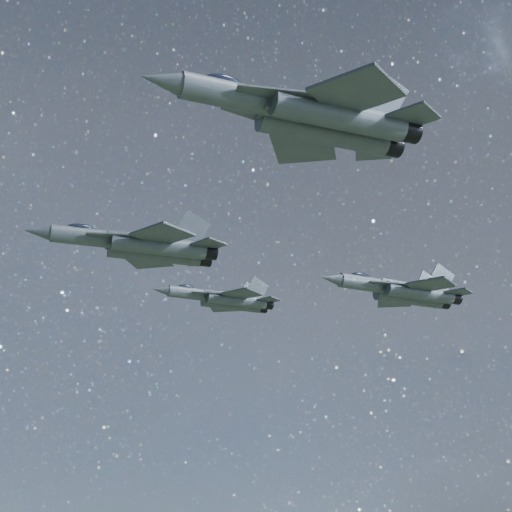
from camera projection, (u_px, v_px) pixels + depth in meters
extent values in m
cylinder|color=#394147|center=(94.00, 238.00, 72.32)|extent=(7.95, 2.70, 1.64)
cone|color=#394147|center=(37.00, 232.00, 70.84)|extent=(2.71, 1.81, 1.48)
ellipsoid|color=black|center=(81.00, 228.00, 72.22)|extent=(2.64, 1.44, 0.81)
cube|color=#394147|center=(153.00, 245.00, 73.90)|extent=(8.78, 2.75, 1.37)
cylinder|color=#394147|center=(159.00, 246.00, 72.92)|extent=(9.00, 2.85, 1.64)
cylinder|color=#394147|center=(155.00, 253.00, 74.80)|extent=(9.00, 2.85, 1.64)
cylinder|color=black|center=(209.00, 252.00, 74.33)|extent=(1.57, 1.69, 1.52)
cylinder|color=black|center=(204.00, 259.00, 76.22)|extent=(1.57, 1.69, 1.52)
cube|color=#394147|center=(117.00, 236.00, 71.55)|extent=(5.54, 1.45, 0.13)
cube|color=#394147|center=(112.00, 246.00, 74.10)|extent=(5.56, 2.87, 0.13)
cube|color=#394147|center=(162.00, 234.00, 70.66)|extent=(5.98, 6.05, 0.21)
cube|color=#394147|center=(148.00, 260.00, 77.08)|extent=(5.51, 5.77, 0.21)
cube|color=#394147|center=(209.00, 244.00, 73.05)|extent=(3.53, 3.57, 0.16)
cube|color=#394147|center=(196.00, 261.00, 77.39)|extent=(3.24, 3.35, 0.16)
cube|color=#394147|center=(192.00, 229.00, 74.24)|extent=(3.68, 0.60, 3.75)
cube|color=#394147|center=(186.00, 238.00, 76.60)|extent=(3.61, 0.96, 3.75)
cylinder|color=#394147|center=(195.00, 294.00, 90.71)|extent=(6.54, 2.76, 1.35)
cone|color=#394147|center=(160.00, 290.00, 89.17)|extent=(2.30, 1.65, 1.21)
ellipsoid|color=black|center=(187.00, 288.00, 90.54)|extent=(2.21, 1.35, 0.67)
cube|color=#394147|center=(231.00, 299.00, 92.36)|extent=(7.21, 2.87, 1.13)
cylinder|color=#394147|center=(237.00, 300.00, 91.61)|extent=(7.39, 2.96, 1.35)
cylinder|color=#394147|center=(231.00, 304.00, 93.11)|extent=(7.39, 2.96, 1.35)
cylinder|color=black|center=(268.00, 304.00, 93.09)|extent=(1.38, 1.47, 1.25)
cylinder|color=black|center=(262.00, 308.00, 94.58)|extent=(1.38, 1.47, 1.25)
cube|color=#394147|center=(211.00, 294.00, 90.24)|extent=(4.53, 1.11, 0.10)
cube|color=#394147|center=(204.00, 299.00, 92.26)|extent=(4.50, 2.70, 0.10)
cube|color=#394147|center=(242.00, 294.00, 89.81)|extent=(4.96, 4.96, 0.17)
cube|color=#394147|center=(224.00, 307.00, 94.90)|extent=(4.32, 4.59, 0.17)
cube|color=#394147|center=(269.00, 300.00, 92.04)|extent=(2.93, 2.94, 0.13)
cube|color=#394147|center=(255.00, 308.00, 95.49)|extent=(2.53, 2.65, 0.13)
cube|color=#394147|center=(257.00, 289.00, 92.91)|extent=(3.00, 0.58, 3.08)
cube|color=#394147|center=(250.00, 294.00, 94.78)|extent=(2.91, 1.05, 3.08)
cylinder|color=#394147|center=(243.00, 98.00, 51.02)|extent=(8.68, 3.51, 1.79)
cone|color=#394147|center=(161.00, 80.00, 49.07)|extent=(3.03, 2.14, 1.61)
ellipsoid|color=black|center=(223.00, 82.00, 50.82)|extent=(2.92, 1.74, 0.88)
cube|color=#394147|center=(325.00, 116.00, 53.11)|extent=(9.56, 3.63, 1.49)
cylinder|color=#394147|center=(339.00, 116.00, 52.10)|extent=(9.80, 3.75, 1.79)
cylinder|color=#394147|center=(324.00, 132.00, 54.10)|extent=(9.80, 3.75, 1.79)
cylinder|color=black|center=(407.00, 131.00, 53.97)|extent=(1.80, 1.93, 1.65)
cylinder|color=black|center=(390.00, 145.00, 55.97)|extent=(1.80, 1.93, 1.65)
cube|color=#394147|center=(282.00, 94.00, 50.35)|extent=(5.99, 1.36, 0.14)
cube|color=#394147|center=(263.00, 117.00, 53.06)|extent=(5.99, 3.49, 0.14)
cube|color=#394147|center=(356.00, 92.00, 49.69)|extent=(6.56, 6.58, 0.23)
cube|color=#394147|center=(304.00, 145.00, 56.50)|extent=(5.79, 6.13, 0.23)
cube|color=#394147|center=(413.00, 116.00, 52.58)|extent=(3.88, 3.90, 0.17)
cube|color=#394147|center=(374.00, 150.00, 57.19)|extent=(3.40, 3.55, 0.17)
cube|color=#394147|center=(383.00, 95.00, 53.76)|extent=(3.99, 0.72, 4.08)
cube|color=#394147|center=(363.00, 115.00, 56.26)|extent=(3.87, 1.32, 4.08)
cylinder|color=#394147|center=(370.00, 284.00, 75.96)|extent=(6.86, 3.04, 1.42)
cone|color=#394147|center=(331.00, 279.00, 74.26)|extent=(2.43, 1.77, 1.27)
ellipsoid|color=black|center=(360.00, 276.00, 75.77)|extent=(2.33, 1.46, 0.70)
cube|color=#394147|center=(411.00, 291.00, 77.79)|extent=(7.55, 3.17, 1.18)
cylinder|color=#394147|center=(420.00, 293.00, 77.02)|extent=(7.74, 3.27, 1.42)
cylinder|color=#394147|center=(409.00, 298.00, 78.57)|extent=(7.74, 3.27, 1.42)
cylinder|color=black|center=(454.00, 298.00, 78.65)|extent=(1.47, 1.56, 1.31)
cylinder|color=black|center=(443.00, 302.00, 80.21)|extent=(1.47, 1.56, 1.31)
cube|color=#394147|center=(392.00, 284.00, 75.51)|extent=(4.77, 1.28, 0.11)
cube|color=#394147|center=(378.00, 291.00, 77.61)|extent=(4.69, 2.93, 0.11)
cube|color=#394147|center=(431.00, 285.00, 75.14)|extent=(5.21, 5.19, 0.18)
cube|color=#394147|center=(395.00, 301.00, 80.43)|extent=(4.47, 4.76, 0.18)
cube|color=#394147|center=(458.00, 292.00, 77.56)|extent=(3.08, 3.08, 0.14)
cube|color=#394147|center=(433.00, 303.00, 81.14)|extent=(2.62, 2.75, 0.14)
cube|color=#394147|center=(441.00, 279.00, 78.43)|extent=(3.14, 0.68, 3.23)
cube|color=#394147|center=(428.00, 285.00, 80.38)|extent=(3.03, 1.17, 3.23)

